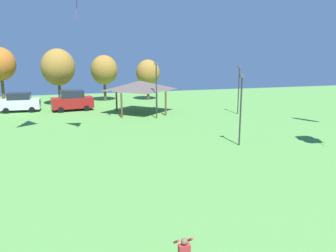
{
  "coord_description": "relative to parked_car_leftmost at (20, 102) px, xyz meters",
  "views": [
    {
      "loc": [
        -1.88,
        3.11,
        7.31
      ],
      "look_at": [
        1.5,
        15.6,
        4.39
      ],
      "focal_mm": 38.0,
      "sensor_mm": 36.0,
      "label": 1
    }
  ],
  "objects": [
    {
      "name": "parked_car_leftmost",
      "position": [
        0.0,
        0.0,
        0.0
      ],
      "size": [
        4.42,
        2.07,
        2.2
      ],
      "rotation": [
        0.0,
        0.0,
        -0.02
      ],
      "color": "silver",
      "rests_on": "ground"
    },
    {
      "name": "treeline_tree_4",
      "position": [
        10.14,
        5.82,
        3.07
      ],
      "size": [
        3.57,
        3.57,
        6.14
      ],
      "color": "brown",
      "rests_on": "ground"
    },
    {
      "name": "park_pavilion",
      "position": [
        13.07,
        -4.37,
        1.98
      ],
      "size": [
        6.13,
        5.49,
        3.6
      ],
      "color": "brown",
      "rests_on": "ground"
    },
    {
      "name": "light_post_1",
      "position": [
        23.34,
        -7.67,
        1.94
      ],
      "size": [
        0.36,
        0.2,
        5.29
      ],
      "color": "#2D2D33",
      "rests_on": "ground"
    },
    {
      "name": "treeline_tree_2",
      "position": [
        -2.58,
        5.55,
        4.02
      ],
      "size": [
        3.71,
        3.71,
        7.18
      ],
      "color": "brown",
      "rests_on": "ground"
    },
    {
      "name": "parked_car_second_from_left",
      "position": [
        5.78,
        -0.77,
        0.07
      ],
      "size": [
        4.85,
        2.54,
        2.36
      ],
      "rotation": [
        0.0,
        0.0,
        0.13
      ],
      "color": "maroon",
      "rests_on": "ground"
    },
    {
      "name": "treeline_tree_3",
      "position": [
        4.3,
        3.73,
        3.64
      ],
      "size": [
        4.15,
        4.15,
        7.03
      ],
      "color": "brown",
      "rests_on": "ground"
    },
    {
      "name": "light_post_0",
      "position": [
        17.79,
        -19.32,
        1.95
      ],
      "size": [
        0.36,
        0.2,
        5.31
      ],
      "color": "#2D2D33",
      "rests_on": "ground"
    },
    {
      "name": "treeline_tree_5",
      "position": [
        16.0,
        5.25,
        2.61
      ],
      "size": [
        3.27,
        3.27,
        5.52
      ],
      "color": "brown",
      "rests_on": "ground"
    },
    {
      "name": "light_post_2",
      "position": [
        14.12,
        -7.76,
        2.16
      ],
      "size": [
        0.36,
        0.2,
        5.72
      ],
      "color": "#2D2D33",
      "rests_on": "ground"
    }
  ]
}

